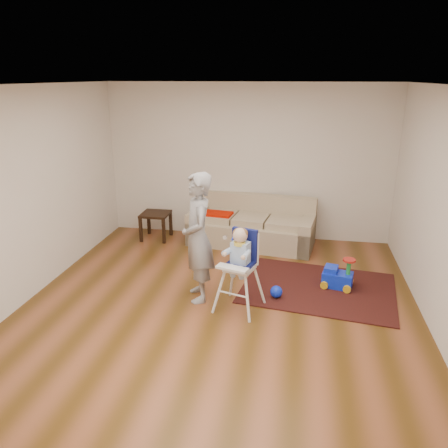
% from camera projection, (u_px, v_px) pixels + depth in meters
% --- Properties ---
extents(ground, '(5.50, 5.50, 0.00)m').
position_uv_depth(ground, '(218.00, 309.00, 5.51)').
color(ground, '#523310').
rests_on(ground, ground).
extents(room_envelope, '(5.04, 5.52, 2.72)m').
position_uv_depth(room_envelope, '(226.00, 154.00, 5.39)').
color(room_envelope, silver).
rests_on(room_envelope, ground).
extents(sofa, '(2.21, 1.14, 0.82)m').
position_uv_depth(sofa, '(251.00, 222.00, 7.50)').
color(sofa, tan).
rests_on(sofa, ground).
extents(side_table, '(0.48, 0.48, 0.48)m').
position_uv_depth(side_table, '(156.00, 226.00, 7.82)').
color(side_table, black).
rests_on(side_table, ground).
extents(area_rug, '(2.21, 1.78, 0.02)m').
position_uv_depth(area_rug, '(318.00, 288.00, 6.04)').
color(area_rug, black).
rests_on(area_rug, ground).
extents(ride_on_toy, '(0.45, 0.36, 0.44)m').
position_uv_depth(ride_on_toy, '(338.00, 272.00, 5.99)').
color(ride_on_toy, '#112FEB').
rests_on(ride_on_toy, area_rug).
extents(toy_ball, '(0.16, 0.16, 0.16)m').
position_uv_depth(toy_ball, '(276.00, 292.00, 5.74)').
color(toy_ball, '#112FEB').
rests_on(toy_ball, area_rug).
extents(high_chair, '(0.62, 0.62, 1.08)m').
position_uv_depth(high_chair, '(240.00, 271.00, 5.36)').
color(high_chair, white).
rests_on(high_chair, ground).
extents(adult, '(0.60, 0.72, 1.68)m').
position_uv_depth(adult, '(198.00, 238.00, 5.53)').
color(adult, gray).
rests_on(adult, ground).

